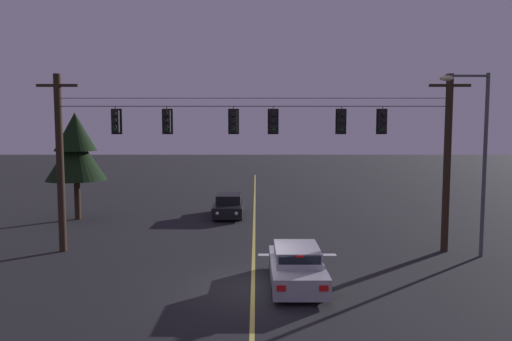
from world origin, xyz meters
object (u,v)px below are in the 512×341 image
traffic_light_right_inner (276,121)px  tree_verge_near (78,150)px  car_waiting_near_lane (299,266)px  street_lamp_corner (481,147)px  traffic_light_far_right (385,121)px  traffic_light_leftmost (118,121)px  traffic_light_rightmost (344,121)px  car_oncoming_lead (231,206)px  traffic_light_left_inner (169,121)px  traffic_light_centre (236,121)px

traffic_light_right_inner → tree_verge_near: tree_verge_near is taller
car_waiting_near_lane → street_lamp_corner: size_ratio=0.56×
traffic_light_far_right → traffic_light_leftmost: bearing=180.0°
street_lamp_corner → traffic_light_rightmost: bearing=171.5°
traffic_light_far_right → tree_verge_near: 18.14m
car_oncoming_lead → street_lamp_corner: size_ratio=0.57×
traffic_light_rightmost → traffic_light_leftmost: bearing=180.0°
traffic_light_left_inner → car_waiting_near_lane: (5.32, -4.45, -5.15)m
car_oncoming_lead → tree_verge_near: (-9.18, -1.04, 3.59)m
traffic_light_right_inner → car_waiting_near_lane: size_ratio=0.28×
traffic_light_leftmost → street_lamp_corner: 15.56m
traffic_light_left_inner → tree_verge_near: bearing=133.0°
traffic_light_far_right → street_lamp_corner: street_lamp_corner is taller
traffic_light_left_inner → traffic_light_centre: size_ratio=1.00×
traffic_light_left_inner → traffic_light_right_inner: bearing=0.0°
traffic_light_leftmost → street_lamp_corner: size_ratio=0.16×
traffic_light_leftmost → car_oncoming_lead: bearing=62.6°
traffic_light_centre → car_waiting_near_lane: traffic_light_centre is taller
traffic_light_left_inner → traffic_light_right_inner: 4.66m
traffic_light_leftmost → traffic_light_far_right: bearing=0.0°
traffic_light_right_inner → car_oncoming_lead: bearing=106.1°
traffic_light_centre → car_waiting_near_lane: (2.40, -4.45, -5.15)m
traffic_light_left_inner → car_waiting_near_lane: bearing=-39.9°
traffic_light_left_inner → traffic_light_centre: (2.92, 0.00, 0.00)m
traffic_light_rightmost → traffic_light_far_right: size_ratio=1.00×
car_waiting_near_lane → street_lamp_corner: 9.61m
traffic_light_right_inner → street_lamp_corner: size_ratio=0.16×
traffic_light_left_inner → car_waiting_near_lane: size_ratio=0.28×
traffic_light_rightmost → traffic_light_left_inner: bearing=180.0°
traffic_light_centre → tree_verge_near: tree_verge_near is taller
traffic_light_centre → traffic_light_right_inner: size_ratio=1.00×
traffic_light_centre → car_oncoming_lead: size_ratio=0.28×
traffic_light_rightmost → car_waiting_near_lane: bearing=-117.7°
traffic_light_rightmost → street_lamp_corner: bearing=-8.5°
street_lamp_corner → car_waiting_near_lane: bearing=-155.5°
traffic_light_right_inner → traffic_light_rightmost: 2.99m
tree_verge_near → traffic_light_centre: bearing=-37.1°
traffic_light_centre → traffic_light_right_inner: bearing=0.0°
car_oncoming_lead → traffic_light_leftmost: bearing=-117.4°
traffic_light_centre → traffic_light_left_inner: bearing=180.0°
traffic_light_leftmost → car_oncoming_lead: (4.43, 8.54, -5.15)m
traffic_light_left_inner → traffic_light_far_right: (9.45, 0.00, 0.00)m
traffic_light_far_right → car_oncoming_lead: size_ratio=0.28×
car_waiting_near_lane → tree_verge_near: 17.53m
traffic_light_right_inner → car_oncoming_lead: size_ratio=0.28×
traffic_light_left_inner → tree_verge_near: tree_verge_near is taller
traffic_light_leftmost → traffic_light_left_inner: same height
car_waiting_near_lane → tree_verge_near: bearing=135.8°
car_oncoming_lead → tree_verge_near: size_ratio=0.68×
traffic_light_centre → car_oncoming_lead: 10.00m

